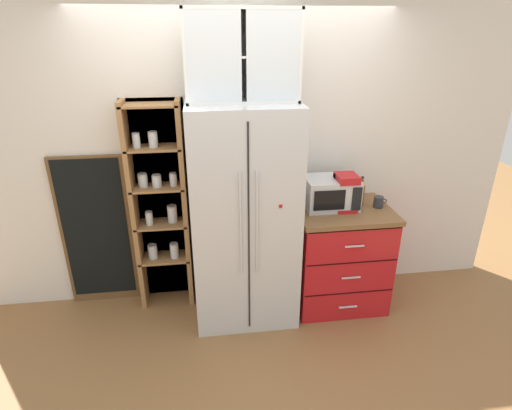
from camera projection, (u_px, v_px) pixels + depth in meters
The scene contains 11 objects.
ground_plane at pixel (245, 308), 3.71m from camera, with size 10.63×10.63×0.00m, color olive.
wall_back_cream at pixel (239, 161), 3.56m from camera, with size 4.94×0.10×2.55m, color silver.
refrigerator at pixel (244, 216), 3.35m from camera, with size 0.84×0.70×1.85m.
pantry_shelf_column at pixel (160, 204), 3.51m from camera, with size 0.51×0.27×1.84m.
counter_cabinet at pixel (339, 255), 3.66m from camera, with size 0.82×0.66×0.93m.
microwave at pixel (331, 193), 3.45m from camera, with size 0.44×0.33×0.26m.
coffee_maker at pixel (345, 191), 3.42m from camera, with size 0.17×0.20×0.31m.
mug_charcoal at pixel (379, 202), 3.48m from camera, with size 0.12×0.08×0.10m.
bottle_amber at pixel (361, 193), 3.51m from camera, with size 0.06×0.06×0.26m.
upper_cabinet at pixel (241, 56), 2.90m from camera, with size 0.81×0.32×0.63m.
chalkboard_menu at pixel (97, 232), 3.57m from camera, with size 0.60×0.04×1.39m.
Camera 1 is at (-0.31, -3.01, 2.34)m, focal length 28.63 mm.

